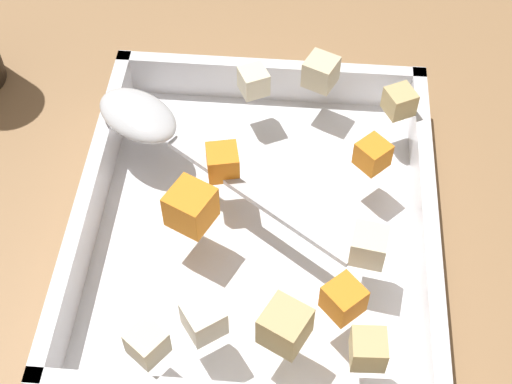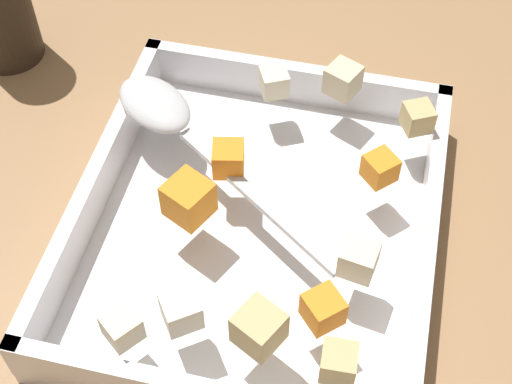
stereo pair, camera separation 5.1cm
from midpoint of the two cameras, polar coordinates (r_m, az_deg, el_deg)
name	(u,v)px [view 1 (the left image)]	position (r m, az deg, el deg)	size (l,w,h in m)	color
ground_plane	(234,238)	(0.62, -4.06, -3.69)	(4.00, 4.00, 0.00)	#936D47
baking_dish	(256,229)	(0.60, -2.42, -3.02)	(0.32, 0.28, 0.05)	silver
carrot_chunk_under_handle	(223,162)	(0.58, -5.07, 2.14)	(0.02, 0.02, 0.02)	orange
carrot_chunk_far_right	(344,299)	(0.51, 3.84, -8.32)	(0.02, 0.02, 0.02)	orange
carrot_chunk_center	(191,207)	(0.55, -7.63, -1.29)	(0.03, 0.03, 0.03)	orange
carrot_chunk_rim_edge	(373,154)	(0.59, 6.46, 2.72)	(0.02, 0.02, 0.02)	orange
potato_chunk_corner_ne	(400,101)	(0.63, 8.63, 6.72)	(0.02, 0.02, 0.02)	tan
potato_chunk_far_left	(369,245)	(0.53, 5.92, -4.24)	(0.02, 0.02, 0.02)	beige
potato_chunk_near_spoon	(285,326)	(0.50, -0.76, -10.37)	(0.03, 0.03, 0.03)	tan
potato_chunk_corner_se	(147,343)	(0.50, -11.24, -11.44)	(0.02, 0.02, 0.02)	beige
potato_chunk_front_center	(254,81)	(0.64, -2.48, 8.32)	(0.02, 0.02, 0.02)	beige
potato_chunk_corner_nw	(321,72)	(0.65, 2.71, 9.02)	(0.03, 0.03, 0.03)	beige
potato_chunk_near_right	(368,349)	(0.49, 5.60, -12.03)	(0.02, 0.02, 0.02)	tan
parsnip_chunk_mid_left	(204,319)	(0.50, -6.93, -9.76)	(0.02, 0.02, 0.02)	silver
serving_spoon	(150,124)	(0.62, -10.45, 4.99)	(0.17, 0.22, 0.02)	silver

